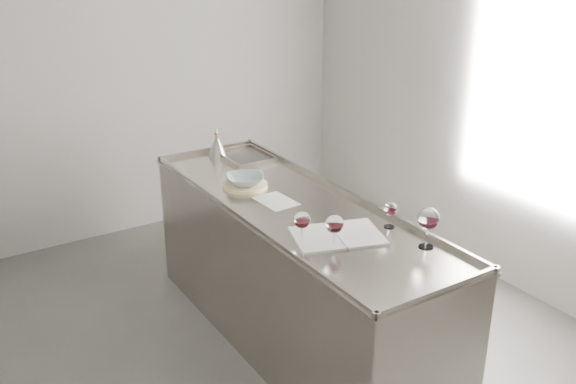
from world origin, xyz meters
TOP-DOWN VIEW (x-y plane):
  - room_shell at (0.00, 0.00)m, footprint 4.54×5.04m
  - counter at (0.50, 0.30)m, footprint 0.77×2.42m
  - wine_glass_left at (0.27, -0.13)m, footprint 0.09×0.09m
  - wine_glass_middle at (0.37, -0.27)m, footprint 0.09×0.09m
  - wine_glass_right at (0.78, -0.52)m, footprint 0.11×0.11m
  - wine_glass_small at (0.78, -0.23)m, footprint 0.07×0.07m
  - notebook at (0.46, -0.18)m, footprint 0.54×0.45m
  - loose_paper_top at (0.44, 0.41)m, footprint 0.20×0.27m
  - trivet at (0.40, 0.73)m, footprint 0.36×0.36m
  - ceramic_bowl at (0.40, 0.73)m, footprint 0.30×0.30m
  - wine_funnel at (0.53, 1.38)m, footprint 0.15×0.15m

SIDE VIEW (x-z plane):
  - counter at x=0.50m, z-range -0.01..0.96m
  - loose_paper_top at x=0.44m, z-range 0.94..0.94m
  - notebook at x=0.46m, z-range 0.94..0.96m
  - trivet at x=0.40m, z-range 0.94..0.96m
  - ceramic_bowl at x=0.40m, z-range 0.96..1.02m
  - wine_funnel at x=0.53m, z-range 0.90..1.11m
  - wine_glass_small at x=0.78m, z-range 0.97..1.12m
  - wine_glass_left at x=0.27m, z-range 0.98..1.15m
  - wine_glass_middle at x=0.37m, z-range 0.98..1.16m
  - wine_glass_right at x=0.78m, z-range 0.99..1.21m
  - room_shell at x=0.00m, z-range -0.02..2.82m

